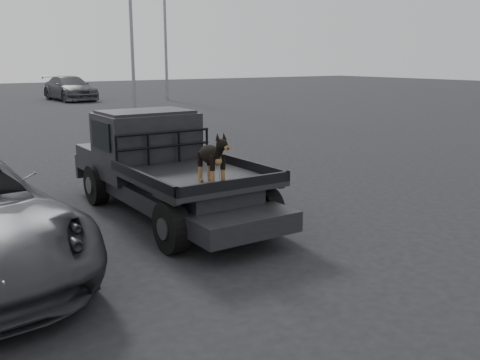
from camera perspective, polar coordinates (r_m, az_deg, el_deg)
ground at (r=7.74m, az=0.28°, el=-7.91°), size 120.00×120.00×0.00m
flatbed_ute at (r=9.54m, az=-7.45°, el=-1.12°), size 2.00×5.40×0.92m
ute_cab at (r=10.22m, az=-9.98°, el=4.87°), size 1.72×1.30×0.88m
headache_rack at (r=9.57m, az=-8.11°, el=3.40°), size 1.80×0.08×0.55m
dog at (r=7.95m, az=-3.07°, el=2.29°), size 0.32×0.60×0.74m
distant_car_b at (r=38.06m, az=-17.69°, el=9.31°), size 2.61×5.67×1.61m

